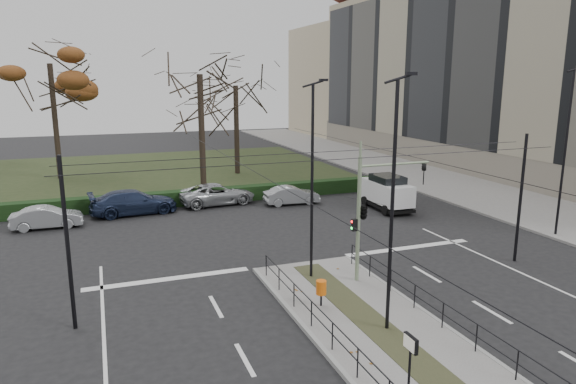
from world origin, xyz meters
The scene contains 22 objects.
ground centered at (0.00, 0.00, 0.00)m, with size 140.00×140.00×0.00m, color black.
median_island centered at (0.00, -2.50, 0.07)m, with size 4.40×15.00×0.14m, color slate.
sidewalk_east centered at (18.00, 22.00, 0.07)m, with size 8.00×90.00×0.14m, color slate.
park centered at (-6.00, 32.00, 0.05)m, with size 38.00×26.00×0.10m, color #222E17.
hedge centered at (-6.00, 18.60, 0.50)m, with size 38.00×1.00×1.00m, color black.
apartment_block centered at (27.97, 23.97, 10.39)m, with size 13.09×52.10×21.64m.
median_railing centered at (0.00, -2.60, 0.98)m, with size 4.14×13.24×0.92m.
catenary centered at (0.00, 1.62, 3.42)m, with size 20.00×34.00×6.00m.
traffic_light centered at (1.64, 2.18, 3.18)m, with size 3.61×1.99×5.23m.
litter_bin centered at (-1.08, 0.42, 0.84)m, with size 0.38×0.38×0.98m.
info_panel centered at (-1.51, -5.92, 1.72)m, with size 0.11×0.52×2.01m.
streetlamp_median_near centered at (0.29, -1.99, 4.43)m, with size 0.70×0.14×8.44m.
streetlamp_median_far centered at (-0.27, 3.23, 4.33)m, with size 0.69×0.14×8.25m.
streetlamp_sidewalk centered at (14.61, 4.25, 4.69)m, with size 0.75×0.15×8.95m.
parked_car_second centered at (-11.46, 15.70, 0.64)m, with size 1.34×3.86×1.27m, color #9EA1A5.
parked_car_third centered at (-6.56, 17.27, 0.78)m, with size 2.17×5.35×1.55m, color #1C2641.
parked_car_fourth centered at (-1.01, 18.00, 0.72)m, with size 2.38×5.16×1.43m, color #9EA1A5.
white_van centered at (9.10, 12.67, 1.19)m, with size 2.01×4.22×2.28m.
rust_tree centered at (-11.60, 31.46, 9.65)m, with size 9.30×9.30×12.57m.
bare_tree_center centered at (3.26, 28.69, 7.30)m, with size 7.27×7.27×10.32m.
bare_tree_near centered at (-1.31, 21.14, 8.11)m, with size 6.58×6.58×11.49m.
parked_car_fifth centered at (3.77, 16.23, 0.62)m, with size 1.32×3.79×1.25m, color #9EA1A5.
Camera 1 is at (-8.41, -15.74, 8.33)m, focal length 32.00 mm.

